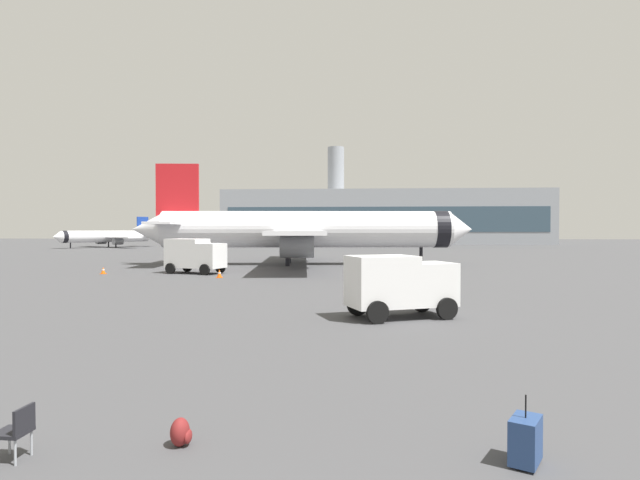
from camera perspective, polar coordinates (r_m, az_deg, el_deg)
name	(u,v)px	position (r m, az deg, el deg)	size (l,w,h in m)	color
airplane_at_gate	(305,230)	(54.50, -1.64, 1.13)	(35.77, 32.32, 10.50)	white
airplane_taxiing	(107,236)	(115.58, -22.28, 0.36)	(17.67, 19.16, 6.44)	white
service_truck	(195,254)	(44.76, -13.54, -1.53)	(5.24, 3.70, 2.90)	white
cargo_van	(400,283)	(22.01, 8.72, -4.67)	(4.83, 3.62, 2.60)	white
safety_cone_near	(219,274)	(40.48, -10.96, -3.63)	(0.44, 0.44, 0.64)	#F2590C
safety_cone_mid	(103,270)	(46.71, -22.65, -3.09)	(0.44, 0.44, 0.59)	#F2590C
rolling_suitcase	(525,440)	(9.28, 21.58, -19.69)	(0.66, 0.75, 1.10)	navy
traveller_backpack	(181,433)	(9.71, -14.99, -19.69)	(0.36, 0.40, 0.48)	maroon
gate_chair	(17,429)	(10.06, -30.29, -17.44)	(0.50, 0.50, 0.86)	black
terminal_building	(383,217)	(140.33, 6.90, 2.51)	(83.08, 22.49, 25.79)	gray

